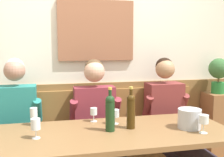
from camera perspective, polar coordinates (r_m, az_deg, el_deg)
room_wall_back at (r=3.07m, az=-4.58°, el=6.46°), size 6.80×0.12×2.80m
wood_wainscot_panel at (r=3.16m, az=-4.28°, el=-10.03°), size 6.80×0.03×1.01m
wall_bench at (r=3.04m, az=-3.64°, el=-15.24°), size 2.34×0.42×0.94m
dining_table at (r=2.28m, az=-0.92°, el=-13.00°), size 2.04×0.81×0.74m
person_right_seat at (r=2.58m, az=-19.93°, el=-11.48°), size 0.49×1.25×1.31m
person_center_right_seat at (r=2.58m, az=-2.30°, el=-11.40°), size 0.52×1.26×1.29m
person_left_seat at (r=2.84m, az=13.27°, el=-9.42°), size 0.49×1.26×1.29m
ice_bucket at (r=2.41m, az=15.80°, el=-8.02°), size 0.19×0.19×0.16m
wine_bottle_amber_mid at (r=2.30m, az=3.95°, el=-6.56°), size 0.07×0.07×0.35m
wine_bottle_clear_water at (r=2.23m, az=-0.40°, el=-6.94°), size 0.08×0.08×0.36m
wine_glass_mid_right at (r=2.30m, az=18.54°, el=-8.21°), size 0.08×0.08×0.15m
wine_glass_right_end at (r=2.51m, az=-3.83°, el=-6.95°), size 0.06×0.06×0.13m
wine_glass_left_end at (r=2.15m, az=-15.60°, el=-9.33°), size 0.07×0.07×0.15m
wine_glass_by_bottle at (r=2.48m, az=-15.97°, el=-6.93°), size 0.06×0.06×0.16m
wine_glass_center_rear at (r=2.43m, az=0.60°, el=-7.33°), size 0.08×0.08×0.13m
corner_pedestal at (r=3.54m, az=20.80°, el=-9.78°), size 0.28×0.28×0.87m
potted_plant at (r=3.41m, az=21.32°, el=1.25°), size 0.24×0.24×0.41m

